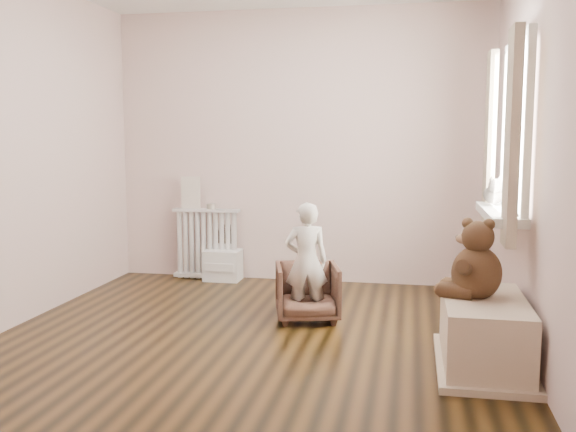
% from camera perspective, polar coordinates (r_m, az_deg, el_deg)
% --- Properties ---
extents(floor, '(3.60, 3.60, 0.01)m').
position_cam_1_polar(floor, '(4.64, -2.93, -10.49)').
color(floor, black).
rests_on(floor, ground).
extents(back_wall, '(3.60, 0.02, 2.60)m').
position_cam_1_polar(back_wall, '(6.18, 1.03, 6.14)').
color(back_wall, beige).
rests_on(back_wall, ground).
extents(front_wall, '(3.60, 0.02, 2.60)m').
position_cam_1_polar(front_wall, '(2.71, -12.33, 4.86)').
color(front_wall, beige).
rests_on(front_wall, ground).
extents(left_wall, '(0.02, 3.60, 2.60)m').
position_cam_1_polar(left_wall, '(5.16, -22.90, 5.42)').
color(left_wall, beige).
rests_on(left_wall, ground).
extents(right_wall, '(0.02, 3.60, 2.60)m').
position_cam_1_polar(right_wall, '(4.35, 20.73, 5.32)').
color(right_wall, beige).
rests_on(right_wall, ground).
extents(window, '(0.03, 0.90, 1.10)m').
position_cam_1_polar(window, '(4.64, 19.70, 7.30)').
color(window, white).
rests_on(window, right_wall).
extents(window_sill, '(0.22, 1.10, 0.06)m').
position_cam_1_polar(window_sill, '(4.66, 18.31, 0.20)').
color(window_sill, silver).
rests_on(window_sill, right_wall).
extents(curtain_left, '(0.06, 0.26, 1.30)m').
position_cam_1_polar(curtain_left, '(4.06, 19.32, 6.56)').
color(curtain_left, '#B8A88B').
rests_on(curtain_left, right_wall).
extents(curtain_right, '(0.06, 0.26, 1.30)m').
position_cam_1_polar(curtain_right, '(5.19, 17.52, 6.65)').
color(curtain_right, '#B8A88B').
rests_on(curtain_right, right_wall).
extents(radiator, '(0.66, 0.12, 0.70)m').
position_cam_1_polar(radiator, '(6.37, -7.24, -2.11)').
color(radiator, silver).
rests_on(radiator, floor).
extents(paper_doll, '(0.19, 0.02, 0.32)m').
position_cam_1_polar(paper_doll, '(6.36, -8.64, 2.07)').
color(paper_doll, beige).
rests_on(paper_doll, radiator).
extents(tin_a, '(0.09, 0.09, 0.05)m').
position_cam_1_polar(tin_a, '(6.31, -6.84, 0.86)').
color(tin_a, '#A59E8C').
rests_on(tin_a, radiator).
extents(toy_vanity, '(0.35, 0.25, 0.55)m').
position_cam_1_polar(toy_vanity, '(6.31, -5.82, -3.24)').
color(toy_vanity, silver).
rests_on(toy_vanity, floor).
extents(armchair, '(0.57, 0.58, 0.44)m').
position_cam_1_polar(armchair, '(4.94, 1.72, -6.76)').
color(armchair, '#513225').
rests_on(armchair, floor).
extents(child, '(0.37, 0.29, 0.89)m').
position_cam_1_polar(child, '(4.83, 1.64, -4.05)').
color(child, silver).
rests_on(child, armchair).
extents(toy_bench, '(0.48, 0.91, 0.43)m').
position_cam_1_polar(toy_bench, '(4.13, 17.01, -10.11)').
color(toy_bench, beige).
rests_on(toy_bench, floor).
extents(teddy_bear, '(0.45, 0.39, 0.48)m').
position_cam_1_polar(teddy_bear, '(4.03, 16.46, -3.62)').
color(teddy_bear, '#332012').
rests_on(teddy_bear, toy_bench).
extents(plush_cat, '(0.18, 0.26, 0.20)m').
position_cam_1_polar(plush_cat, '(4.94, 17.82, 2.10)').
color(plush_cat, '#69615B').
rests_on(plush_cat, window_sill).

